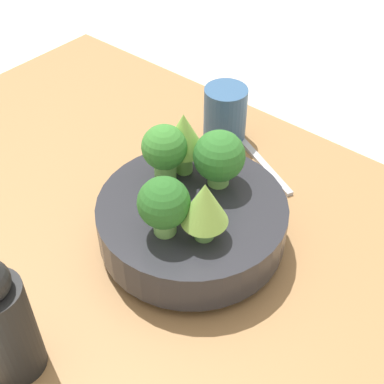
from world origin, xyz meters
TOP-DOWN VIEW (x-y plane):
  - ground_plane at (0.00, 0.00)m, footprint 6.00×6.00m
  - table at (0.00, 0.00)m, footprint 1.05×0.62m
  - bowl at (-0.01, -0.01)m, footprint 0.23×0.23m
  - broccoli_floret_front at (-0.01, -0.06)m, footprint 0.06×0.06m
  - broccoli_floret_back at (-0.01, 0.04)m, footprint 0.06×0.06m
  - romanesco_piece_far at (-0.05, 0.02)m, footprint 0.05×0.05m
  - romanesco_piece_near at (0.04, -0.05)m, footprint 0.05×0.05m
  - broccoli_floret_right at (0.04, -0.02)m, footprint 0.05×0.05m
  - cup at (0.09, -0.21)m, footprint 0.07×0.07m
  - pepper_mill at (0.02, 0.23)m, footprint 0.06×0.06m
  - fork at (0.02, -0.20)m, footprint 0.16×0.08m

SIDE VIEW (x-z plane):
  - ground_plane at x=0.00m, z-range 0.00..0.00m
  - table at x=0.00m, z-range 0.00..0.04m
  - fork at x=0.02m, z-range 0.04..0.04m
  - bowl at x=-0.01m, z-range 0.04..0.11m
  - cup at x=0.09m, z-range 0.04..0.12m
  - pepper_mill at x=0.02m, z-range 0.03..0.19m
  - broccoli_floret_front at x=-0.01m, z-range 0.11..0.18m
  - broccoli_floret_back at x=-0.01m, z-range 0.11..0.18m
  - broccoli_floret_right at x=0.04m, z-range 0.11..0.19m
  - romanesco_piece_far at x=-0.05m, z-range 0.11..0.19m
  - romanesco_piece_near at x=0.04m, z-range 0.12..0.20m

